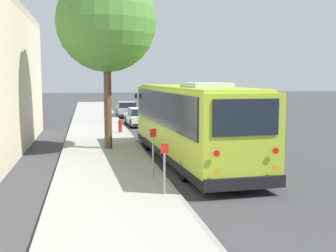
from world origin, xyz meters
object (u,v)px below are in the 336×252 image
object	(u,v)px
sign_post_far	(153,152)
parked_sedan_silver	(127,110)
fire_hydrant	(120,126)
shuttle_bus	(190,120)
sign_post_near	(164,168)
street_tree	(106,15)
parked_sedan_white	(140,117)

from	to	relation	value
sign_post_far	parked_sedan_silver	bearing A→B (deg)	-3.35
parked_sedan_silver	fire_hydrant	xyz separation A→B (m)	(-11.58, 1.51, -0.07)
shuttle_bus	sign_post_near	size ratio (longest dim) A/B	7.70
sign_post_near	sign_post_far	xyz separation A→B (m)	(2.03, 0.00, 0.09)
shuttle_bus	street_tree	xyz separation A→B (m)	(3.28, 3.15, 4.51)
parked_sedan_white	shuttle_bus	bearing A→B (deg)	179.17
street_tree	sign_post_near	distance (m)	9.95
parked_sedan_silver	fire_hydrant	distance (m)	11.68
parked_sedan_silver	sign_post_far	bearing A→B (deg)	178.18
parked_sedan_white	fire_hydrant	xyz separation A→B (m)	(-4.60, 1.75, -0.03)
shuttle_bus	sign_post_far	xyz separation A→B (m)	(-3.00, 2.00, -0.75)
shuttle_bus	street_tree	size ratio (longest dim) A/B	1.27
sign_post_far	shuttle_bus	bearing A→B (deg)	-33.77
parked_sedan_silver	parked_sedan_white	bearing A→B (deg)	-176.49
parked_sedan_white	sign_post_far	xyz separation A→B (m)	(-16.41, 1.61, 0.40)
street_tree	sign_post_near	xyz separation A→B (m)	(-8.31, -1.14, -5.34)
shuttle_bus	fire_hydrant	bearing A→B (deg)	11.05
shuttle_bus	street_tree	world-z (taller)	street_tree
parked_sedan_silver	sign_post_far	world-z (taller)	sign_post_far
parked_sedan_silver	street_tree	size ratio (longest dim) A/B	0.48
fire_hydrant	parked_sedan_white	bearing A→B (deg)	-20.86
shuttle_bus	sign_post_near	world-z (taller)	shuttle_bus
parked_sedan_white	sign_post_far	size ratio (longest dim) A/B	2.64
shuttle_bus	street_tree	bearing A→B (deg)	41.23
sign_post_near	fire_hydrant	xyz separation A→B (m)	(13.85, 0.14, -0.34)
shuttle_bus	parked_sedan_silver	size ratio (longest dim) A/B	2.68
street_tree	sign_post_near	bearing A→B (deg)	-172.16
parked_sedan_silver	street_tree	bearing A→B (deg)	173.17
shuttle_bus	parked_sedan_white	world-z (taller)	shuttle_bus
parked_sedan_white	fire_hydrant	distance (m)	4.92
street_tree	sign_post_far	world-z (taller)	street_tree
parked_sedan_white	fire_hydrant	world-z (taller)	parked_sedan_white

